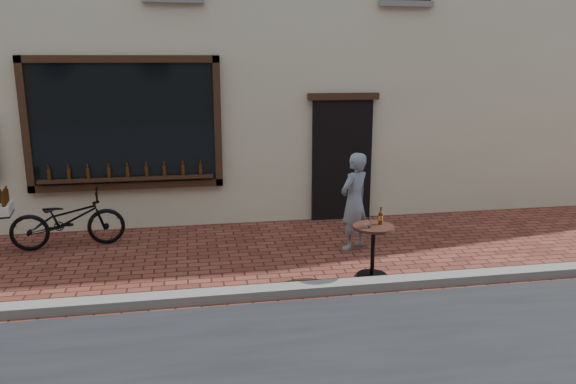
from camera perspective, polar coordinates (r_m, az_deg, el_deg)
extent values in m
plane|color=#53241B|center=(7.02, -2.25, -11.23)|extent=(90.00, 90.00, 0.00)
cube|color=slate|center=(7.17, -2.48, -10.13)|extent=(90.00, 0.25, 0.12)
cube|color=black|center=(9.88, -16.30, 6.67)|extent=(3.00, 0.06, 2.00)
cube|color=black|center=(9.80, -16.73, 12.82)|extent=(3.24, 0.10, 0.12)
cube|color=black|center=(10.03, -15.91, 0.64)|extent=(3.24, 0.10, 0.12)
cube|color=black|center=(10.14, -25.15, 6.10)|extent=(0.12, 0.10, 2.24)
cube|color=black|center=(9.82, -7.16, 7.07)|extent=(0.12, 0.10, 2.24)
cube|color=black|center=(9.95, -15.99, 1.31)|extent=(2.90, 0.16, 0.05)
cube|color=black|center=(10.32, 5.48, 3.22)|extent=(1.10, 0.10, 2.20)
cube|color=black|center=(10.15, 5.67, 9.64)|extent=(1.30, 0.10, 0.12)
cylinder|color=#3D1C07|center=(10.14, -23.07, 1.65)|extent=(0.06, 0.06, 0.19)
cylinder|color=#3D1C07|center=(10.07, -21.34, 1.74)|extent=(0.06, 0.06, 0.19)
cylinder|color=#3D1C07|center=(10.01, -19.59, 1.82)|extent=(0.06, 0.06, 0.19)
cylinder|color=#3D1C07|center=(9.97, -17.82, 1.90)|extent=(0.06, 0.06, 0.19)
cylinder|color=#3D1C07|center=(9.93, -16.03, 1.99)|extent=(0.06, 0.06, 0.19)
cylinder|color=#3D1C07|center=(9.90, -14.24, 2.07)|extent=(0.06, 0.06, 0.19)
cylinder|color=#3D1C07|center=(9.88, -12.43, 2.15)|extent=(0.06, 0.06, 0.19)
cylinder|color=#3D1C07|center=(9.88, -10.62, 2.22)|extent=(0.06, 0.06, 0.19)
cylinder|color=#3D1C07|center=(9.88, -8.81, 2.30)|extent=(0.06, 0.06, 0.19)
imported|color=black|center=(9.49, -21.46, -2.62)|extent=(1.78, 0.82, 0.90)
cube|color=black|center=(9.56, -27.22, -2.02)|extent=(0.40, 0.52, 0.03)
cylinder|color=#3D1C07|center=(9.32, -26.95, -0.78)|extent=(0.06, 0.06, 0.19)
cylinder|color=#3D1C07|center=(9.43, -26.84, -0.61)|extent=(0.06, 0.06, 0.19)
cylinder|color=#3D1C07|center=(9.55, -26.74, -0.44)|extent=(0.06, 0.06, 0.19)
cylinder|color=#3D1C07|center=(9.66, -26.64, -0.28)|extent=(0.06, 0.06, 0.19)
cylinder|color=#3D1C07|center=(9.68, -27.22, -0.32)|extent=(0.06, 0.06, 0.19)
cylinder|color=black|center=(7.89, 8.51, -8.37)|extent=(0.42, 0.42, 0.03)
cylinder|color=black|center=(7.77, 8.60, -6.01)|extent=(0.06, 0.06, 0.66)
cylinder|color=black|center=(7.66, 8.69, -3.55)|extent=(0.57, 0.57, 0.04)
cylinder|color=gold|center=(7.72, 9.38, -2.61)|extent=(0.06, 0.06, 0.06)
cylinder|color=white|center=(7.55, 8.20, -3.15)|extent=(0.07, 0.07, 0.12)
imported|color=slate|center=(8.74, 6.74, -0.96)|extent=(0.67, 0.62, 1.53)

